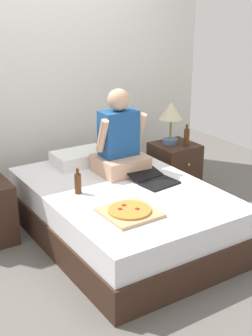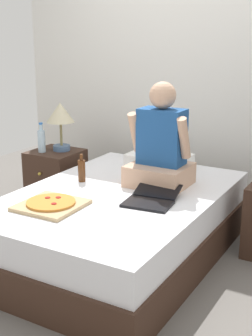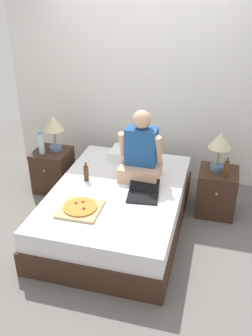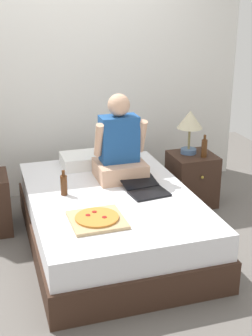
# 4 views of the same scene
# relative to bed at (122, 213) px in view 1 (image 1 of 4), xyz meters

# --- Properties ---
(ground_plane) EXTENTS (5.71, 5.71, 0.00)m
(ground_plane) POSITION_rel_bed_xyz_m (0.00, 0.00, -0.24)
(ground_plane) COLOR #66605B
(wall_back) EXTENTS (3.71, 0.12, 2.50)m
(wall_back) POSITION_rel_bed_xyz_m (0.00, 1.37, 1.01)
(wall_back) COLOR silver
(wall_back) RESTS_ON ground
(bed) EXTENTS (1.39, 2.02, 0.49)m
(bed) POSITION_rel_bed_xyz_m (0.00, 0.00, 0.00)
(bed) COLOR #382319
(bed) RESTS_ON ground
(nightstand_right) EXTENTS (0.44, 0.47, 0.54)m
(nightstand_right) POSITION_rel_bed_xyz_m (1.04, 0.58, 0.03)
(nightstand_right) COLOR #382319
(nightstand_right) RESTS_ON ground
(lamp_on_right_nightstand) EXTENTS (0.26, 0.26, 0.45)m
(lamp_on_right_nightstand) POSITION_rel_bed_xyz_m (1.01, 0.63, 0.63)
(lamp_on_right_nightstand) COLOR #4C6B93
(lamp_on_right_nightstand) RESTS_ON nightstand_right
(beer_bottle) EXTENTS (0.06, 0.06, 0.23)m
(beer_bottle) POSITION_rel_bed_xyz_m (1.11, 0.48, 0.40)
(beer_bottle) COLOR #512D14
(beer_bottle) RESTS_ON nightstand_right
(pillow) EXTENTS (0.52, 0.34, 0.12)m
(pillow) POSITION_rel_bed_xyz_m (-0.03, 0.73, 0.31)
(pillow) COLOR white
(pillow) RESTS_ON bed
(person_seated) EXTENTS (0.47, 0.40, 0.78)m
(person_seated) POSITION_rel_bed_xyz_m (0.18, 0.33, 0.53)
(person_seated) COLOR tan
(person_seated) RESTS_ON bed
(laptop) EXTENTS (0.36, 0.45, 0.07)m
(laptop) POSITION_rel_bed_xyz_m (0.30, -0.06, 0.27)
(laptop) COLOR black
(laptop) RESTS_ON bed
(pizza_box) EXTENTS (0.41, 0.41, 0.04)m
(pizza_box) POSITION_rel_bed_xyz_m (-0.24, -0.48, 0.27)
(pizza_box) COLOR tan
(pizza_box) RESTS_ON bed
(beer_bottle_on_bed) EXTENTS (0.06, 0.06, 0.22)m
(beer_bottle_on_bed) POSITION_rel_bed_xyz_m (-0.38, 0.08, 0.34)
(beer_bottle_on_bed) COLOR #4C2811
(beer_bottle_on_bed) RESTS_ON bed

